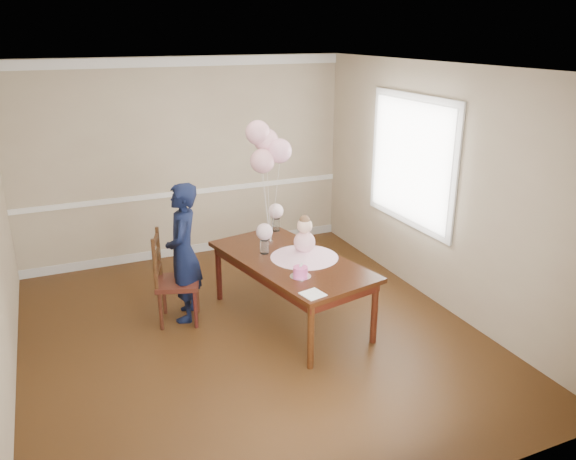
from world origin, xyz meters
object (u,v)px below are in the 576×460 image
(dining_chair_seat, at_px, (178,283))
(dining_table_top, at_px, (291,261))
(woman, at_px, (183,253))
(birthday_cake, at_px, (300,272))

(dining_chair_seat, bearing_deg, dining_table_top, -4.26)
(dining_chair_seat, height_order, woman, woman)
(dining_table_top, xyz_separation_m, dining_chair_seat, (-1.12, 0.45, -0.24))
(dining_table_top, distance_m, birthday_cake, 0.48)
(dining_table_top, distance_m, dining_chair_seat, 1.24)
(dining_table_top, xyz_separation_m, woman, (-1.03, 0.51, 0.07))
(dining_table_top, bearing_deg, dining_chair_seat, 146.29)
(dining_chair_seat, bearing_deg, birthday_cake, -24.09)
(dining_table_top, distance_m, woman, 1.15)
(dining_table_top, height_order, birthday_cake, birthday_cake)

